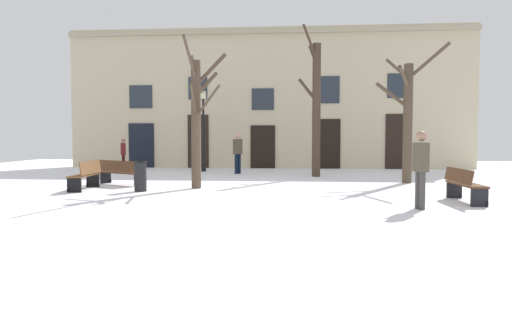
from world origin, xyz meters
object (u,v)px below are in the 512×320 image
bench_near_lamp (120,172)px  person_crossing_plaza (123,153)px  bench_by_litter_bin (464,184)px  tree_right_of_center (408,117)px  litter_bin (140,176)px  bench_far_corner (86,175)px  person_near_bench (421,165)px  streetlamp (203,122)px  tree_foreground (316,105)px  tree_near_facade (197,116)px  person_strolling (238,151)px

bench_near_lamp → person_crossing_plaza: (-2.37, 6.49, 0.42)m
bench_by_litter_bin → tree_right_of_center: bearing=1.4°
litter_bin → bench_far_corner: 1.87m
bench_near_lamp → person_near_bench: (8.88, -4.47, 0.58)m
streetlamp → bench_near_lamp: (-1.71, -6.04, -1.91)m
tree_foreground → person_crossing_plaza: size_ratio=3.91×
tree_right_of_center → bench_by_litter_bin: 5.06m
tree_near_facade → tree_foreground: bearing=48.6°
tree_foreground → bench_by_litter_bin: (3.44, -7.05, -2.49)m
bench_far_corner → person_strolling: size_ratio=0.89×
bench_near_lamp → person_near_bench: size_ratio=1.03×
bench_by_litter_bin → litter_bin: bearing=78.2°
person_near_bench → bench_by_litter_bin: bearing=-62.9°
tree_foreground → bench_far_corner: tree_foreground is taller
tree_foreground → tree_near_facade: (-4.02, -4.56, -0.61)m
litter_bin → bench_by_litter_bin: bearing=-9.5°
tree_right_of_center → tree_near_facade: (-7.16, -2.18, -0.02)m
streetlamp → litter_bin: size_ratio=4.18×
tree_right_of_center → bench_near_lamp: (-10.01, -1.45, -1.92)m
litter_bin → bench_by_litter_bin: size_ratio=0.54×
tree_right_of_center → tree_foreground: 3.98m
person_crossing_plaza → tree_right_of_center: bearing=-129.8°
person_crossing_plaza → person_strolling: bearing=-123.3°
tree_foreground → streetlamp: size_ratio=1.60×
tree_right_of_center → person_crossing_plaza: tree_right_of_center is taller
tree_foreground → tree_near_facade: tree_foreground is taller
litter_bin → person_strolling: size_ratio=0.51×
tree_foreground → bench_near_lamp: size_ratio=3.28×
person_crossing_plaza → person_strolling: size_ratio=0.87×
tree_near_facade → person_strolling: (0.63, 5.59, -1.32)m
person_crossing_plaza → bench_near_lamp: bearing=-177.6°
litter_bin → bench_far_corner: (-1.85, 0.27, 0.00)m
streetlamp → person_near_bench: streetlamp is taller
litter_bin → person_crossing_plaza: 9.00m
tree_foreground → bench_near_lamp: (-6.88, -3.82, -2.51)m
tree_foreground → tree_near_facade: 6.11m
tree_foreground → litter_bin: (-5.58, -5.54, -2.48)m
tree_right_of_center → tree_foreground: bearing=142.8°
tree_right_of_center → streetlamp: size_ratio=1.27×
tree_right_of_center → litter_bin: 9.46m
bench_by_litter_bin → person_crossing_plaza: size_ratio=1.09×
bench_far_corner → person_crossing_plaza: (-1.81, 7.94, 0.40)m
tree_right_of_center → tree_foreground: (-3.14, 2.38, 0.59)m
bench_near_lamp → bench_far_corner: (-0.56, -1.45, 0.03)m
tree_foreground → person_strolling: 4.03m
person_crossing_plaza → person_near_bench: bearing=-151.9°
person_strolling → person_near_bench: (5.40, -9.33, 0.00)m
person_near_bench → litter_bin: bearing=56.3°
bench_near_lamp → person_near_bench: person_near_bench is taller
bench_far_corner → person_near_bench: bearing=69.2°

